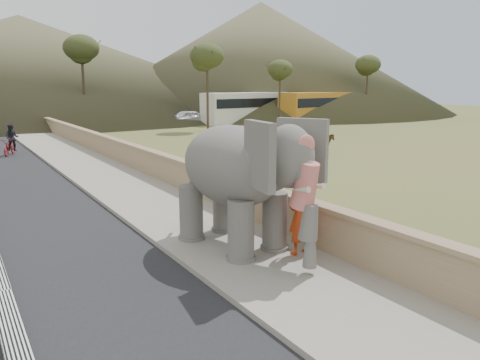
# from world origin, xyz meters

# --- Properties ---
(ground) EXTENTS (160.00, 160.00, 0.00)m
(ground) POSITION_xyz_m (0.00, 0.00, 0.00)
(ground) COLOR olive
(ground) RESTS_ON ground
(walkway) EXTENTS (3.00, 120.00, 0.15)m
(walkway) POSITION_xyz_m (0.00, 10.00, 0.07)
(walkway) COLOR #9E9687
(walkway) RESTS_ON ground
(parapet) EXTENTS (0.30, 120.00, 1.10)m
(parapet) POSITION_xyz_m (1.65, 10.00, 0.55)
(parapet) COLOR tan
(parapet) RESTS_ON ground
(cow) EXTENTS (1.49, 1.26, 1.16)m
(cow) POSITION_xyz_m (12.62, 11.55, 0.58)
(cow) COLOR brown
(cow) RESTS_ON ground
(distant_car) EXTENTS (4.28, 1.84, 1.44)m
(distant_car) POSITION_xyz_m (15.21, 33.66, 0.72)
(distant_car) COLOR silver
(distant_car) RESTS_ON ground
(bus_white) EXTENTS (11.24, 3.96, 3.10)m
(bus_white) POSITION_xyz_m (21.40, 32.53, 1.55)
(bus_white) COLOR white
(bus_white) RESTS_ON ground
(bus_orange) EXTENTS (11.27, 4.48, 3.10)m
(bus_orange) POSITION_xyz_m (29.00, 30.13, 1.55)
(bus_orange) COLOR #BF7A21
(bus_orange) RESTS_ON ground
(hill_right) EXTENTS (56.00, 56.00, 16.00)m
(hill_right) POSITION_xyz_m (36.00, 52.00, 8.00)
(hill_right) COLOR brown
(hill_right) RESTS_ON ground
(hill_far) EXTENTS (80.00, 80.00, 14.00)m
(hill_far) POSITION_xyz_m (5.00, 70.00, 7.00)
(hill_far) COLOR brown
(hill_far) RESTS_ON ground
(elephant_and_man) EXTENTS (2.69, 4.41, 3.00)m
(elephant_and_man) POSITION_xyz_m (0.02, 0.54, 1.64)
(elephant_and_man) COLOR slate
(elephant_and_man) RESTS_ON ground
(motorcyclist) EXTENTS (1.27, 1.91, 1.76)m
(motorcyclist) POSITION_xyz_m (-2.65, 20.15, 0.67)
(motorcyclist) COLOR maroon
(motorcyclist) RESTS_ON ground
(trees) EXTENTS (48.65, 41.14, 9.74)m
(trees) POSITION_xyz_m (2.29, 29.16, 4.09)
(trees) COLOR #473828
(trees) RESTS_ON ground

